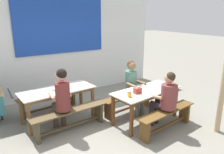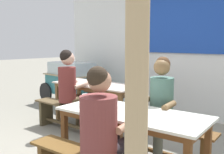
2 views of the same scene
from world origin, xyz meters
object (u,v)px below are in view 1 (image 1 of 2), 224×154
object	(u,v)px
bench_near_back	(128,101)
soup_bowl	(54,89)
dining_table_far	(57,93)
wooden_support_post	(223,86)
bench_far_front	(70,117)
bench_near_front	(166,117)
person_near_front	(166,97)
person_right_near_table	(133,84)
condiment_jar	(129,94)
tissue_box	(138,91)
bench_far_back	(49,101)
person_left_back_turned	(62,96)
dining_table_near	(146,93)

from	to	relation	value
bench_near_back	soup_bowl	bearing A→B (deg)	163.03
dining_table_far	wooden_support_post	size ratio (longest dim) A/B	0.84
bench_far_front	bench_near_front	distance (m)	2.01
person_near_front	person_right_near_table	distance (m)	1.03
soup_bowl	bench_near_front	bearing A→B (deg)	-42.82
bench_near_back	bench_near_front	distance (m)	1.17
soup_bowl	wooden_support_post	world-z (taller)	wooden_support_post
bench_near_front	wooden_support_post	bearing A→B (deg)	-33.79
bench_near_front	person_right_near_table	xyz separation A→B (m)	(-0.05, 1.10, 0.43)
condiment_jar	soup_bowl	xyz separation A→B (m)	(-1.16, 1.22, -0.04)
tissue_box	condiment_jar	xyz separation A→B (m)	(-0.27, -0.08, 0.00)
tissue_box	bench_far_back	bearing A→B (deg)	129.08
bench_far_back	person_left_back_turned	world-z (taller)	person_left_back_turned
dining_table_near	bench_far_front	distance (m)	1.74
condiment_jar	soup_bowl	size ratio (longest dim) A/B	1.02
person_right_near_table	tissue_box	distance (m)	0.66
person_near_front	condiment_jar	xyz separation A→B (m)	(-0.66, 0.37, 0.09)
dining_table_far	dining_table_near	size ratio (longest dim) A/B	1.01
person_near_front	bench_near_front	bearing A→B (deg)	-103.83
bench_far_front	condiment_jar	world-z (taller)	condiment_jar
dining_table_near	person_right_near_table	size ratio (longest dim) A/B	1.27
person_near_front	bench_near_back	bearing A→B (deg)	97.72
person_left_back_turned	soup_bowl	size ratio (longest dim) A/B	10.48
person_near_front	condiment_jar	bearing A→B (deg)	150.41
bench_far_back	bench_far_front	distance (m)	1.17
soup_bowl	person_right_near_table	bearing A→B (deg)	-18.07
dining_table_near	condiment_jar	world-z (taller)	condiment_jar
person_near_front	tissue_box	xyz separation A→B (m)	(-0.39, 0.45, 0.08)
tissue_box	wooden_support_post	distance (m)	1.70
dining_table_near	tissue_box	bearing A→B (deg)	-169.44
dining_table_far	bench_far_front	xyz separation A→B (m)	(0.04, -0.58, -0.36)
bench_near_back	person_near_front	size ratio (longest dim) A/B	1.18
wooden_support_post	bench_near_back	bearing A→B (deg)	120.22
bench_near_front	person_near_front	distance (m)	0.43
tissue_box	bench_near_back	bearing A→B (deg)	69.36
dining_table_near	person_near_front	distance (m)	0.52
tissue_box	wooden_support_post	bearing A→B (deg)	-41.59
bench_near_back	tissue_box	xyz separation A→B (m)	(-0.24, -0.64, 0.51)
dining_table_far	dining_table_near	xyz separation A→B (m)	(1.67, -1.10, -0.00)
dining_table_far	bench_far_back	world-z (taller)	dining_table_far
dining_table_near	bench_far_back	distance (m)	2.43
dining_table_far	bench_near_back	world-z (taller)	dining_table_far
bench_far_front	bench_near_front	xyz separation A→B (m)	(1.69, -1.09, -0.01)
bench_near_back	bench_far_front	bearing A→B (deg)	-177.62
bench_far_front	bench_near_front	size ratio (longest dim) A/B	1.07
bench_far_back	bench_near_front	xyz separation A→B (m)	(1.78, -2.26, 0.01)
person_left_back_turned	condiment_jar	world-z (taller)	person_left_back_turned
bench_far_back	person_right_near_table	xyz separation A→B (m)	(1.73, -1.16, 0.45)
tissue_box	soup_bowl	bearing A→B (deg)	141.33
person_near_front	condiment_jar	size ratio (longest dim) A/B	9.58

